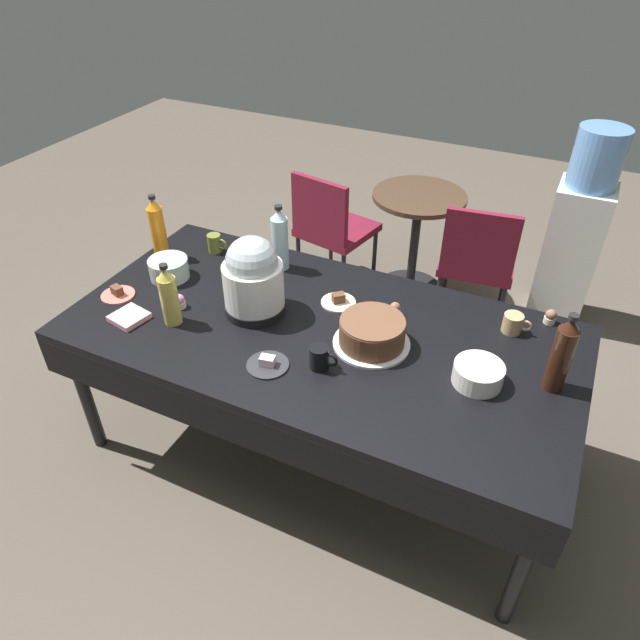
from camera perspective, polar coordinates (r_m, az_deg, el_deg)
ground at (r=3.02m, az=0.00°, el=-12.20°), size 9.00×9.00×0.00m
potluck_table at (r=2.54m, az=0.00°, el=-2.01°), size 2.20×1.10×0.75m
frosted_layer_cake at (r=2.39m, az=5.15°, el=-1.29°), size 0.32×0.32×0.13m
slow_cooker at (r=2.53m, az=-6.60°, el=4.14°), size 0.28×0.28×0.37m
glass_salad_bowl at (r=2.91m, az=-14.66°, el=4.94°), size 0.19×0.19×0.10m
ceramic_snack_bowl at (r=2.30m, az=15.29°, el=-5.15°), size 0.19×0.19×0.08m
dessert_plate_coral at (r=2.86m, az=-19.29°, el=2.47°), size 0.16×0.16×0.05m
dessert_plate_charcoal at (r=2.32m, az=-5.18°, el=-4.31°), size 0.17×0.17×0.05m
dessert_plate_cream at (r=2.65m, az=1.82°, el=1.90°), size 0.16×0.16×0.05m
cupcake_mint at (r=2.69m, az=-13.65°, el=1.79°), size 0.05×0.05×0.07m
cupcake_rose at (r=2.59m, az=7.39°, el=1.03°), size 0.05×0.05×0.07m
cupcake_cocoa at (r=2.85m, az=-6.64°, el=4.83°), size 0.05×0.05×0.07m
cupcake_lemon at (r=2.71m, az=21.73°, el=0.30°), size 0.05×0.05×0.07m
soda_bottle_cola at (r=2.30m, az=22.67°, el=-3.17°), size 0.08×0.08×0.34m
soda_bottle_water at (r=2.85m, az=-3.97°, el=7.91°), size 0.08×0.08×0.34m
soda_bottle_ginger_ale at (r=2.55m, az=-14.64°, el=2.28°), size 0.08×0.08×0.29m
soda_bottle_orange_juice at (r=3.05m, az=-15.70°, el=8.67°), size 0.08×0.08×0.34m
coffee_mug_tan at (r=2.60m, az=18.48°, el=-0.31°), size 0.12×0.08×0.08m
coffee_mug_olive at (r=3.08m, az=-10.29°, el=7.43°), size 0.11×0.07×0.10m
coffee_mug_black at (r=2.28m, az=-0.01°, el=-3.71°), size 0.12×0.08×0.10m
paper_napkin_stack at (r=2.69m, az=-18.27°, el=0.28°), size 0.16×0.16×0.02m
maroon_chair_left at (r=3.87m, az=1.08°, el=9.34°), size 0.52×0.52×0.85m
maroon_chair_right at (r=3.63m, az=15.26°, el=5.91°), size 0.49×0.49×0.85m
round_cafe_table at (r=3.90m, az=9.46°, el=9.16°), size 0.60×0.60×0.72m
water_cooler at (r=3.87m, az=23.80°, el=7.70°), size 0.32×0.32×1.24m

